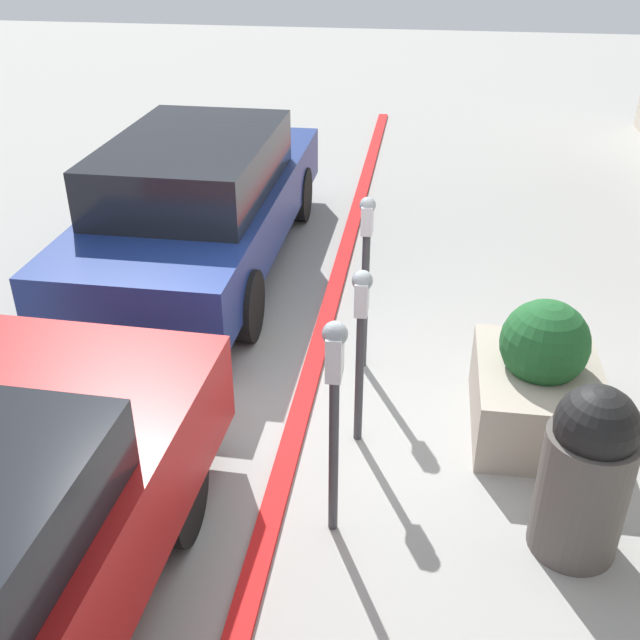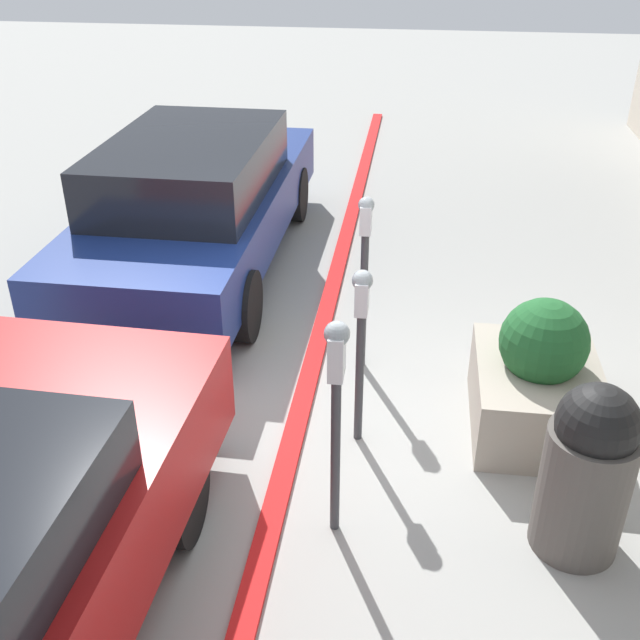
% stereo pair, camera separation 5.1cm
% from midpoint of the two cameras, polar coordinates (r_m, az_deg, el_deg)
% --- Properties ---
extents(ground_plane, '(40.00, 40.00, 0.00)m').
position_cam_midpoint_polar(ground_plane, '(5.83, -1.31, -8.31)').
color(ground_plane, '#999993').
extents(curb_strip, '(19.00, 0.16, 0.04)m').
position_cam_midpoint_polar(curb_strip, '(5.83, -2.09, -8.09)').
color(curb_strip, red).
rests_on(curb_strip, ground_plane).
extents(parking_meter_nearest, '(0.18, 0.15, 1.54)m').
position_cam_midpoint_polar(parking_meter_nearest, '(4.35, 0.92, -5.20)').
color(parking_meter_nearest, '#38383D').
rests_on(parking_meter_nearest, ground_plane).
extents(parking_meter_second, '(0.17, 0.14, 1.40)m').
position_cam_midpoint_polar(parking_meter_second, '(5.20, 2.87, -0.34)').
color(parking_meter_second, '#38383D').
rests_on(parking_meter_second, ground_plane).
extents(parking_meter_middle, '(0.15, 0.13, 1.55)m').
position_cam_midpoint_polar(parking_meter_middle, '(6.08, 3.18, 4.74)').
color(parking_meter_middle, '#38383D').
rests_on(parking_meter_middle, ground_plane).
extents(planter_box, '(1.19, 0.91, 1.09)m').
position_cam_midpoint_polar(planter_box, '(5.83, 15.99, -4.42)').
color(planter_box, '#A39989').
rests_on(planter_box, ground_plane).
extents(parked_car_middle, '(4.76, 1.81, 1.49)m').
position_cam_midpoint_polar(parked_car_middle, '(8.09, -9.50, 8.97)').
color(parked_car_middle, navy).
rests_on(parked_car_middle, ground_plane).
extents(trash_bin, '(0.54, 0.54, 1.18)m').
position_cam_midpoint_polar(trash_bin, '(4.82, 19.40, -10.76)').
color(trash_bin, '#514C47').
rests_on(trash_bin, ground_plane).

